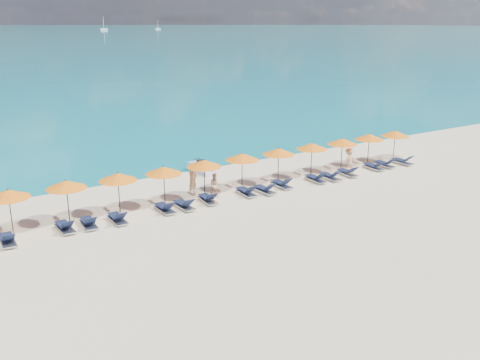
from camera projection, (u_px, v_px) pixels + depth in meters
ground at (270, 215)px, 28.58m from camera, size 1400.00×1400.00×0.00m
sailboat_near at (104, 29)px, 518.13m from camera, size 6.82×2.27×12.51m
sailboat_far at (158, 28)px, 566.96m from camera, size 5.24×1.75×9.61m
jetski at (202, 167)px, 36.48m from camera, size 1.04×2.37×0.82m
beachgoer_a at (193, 180)px, 31.69m from camera, size 0.77×0.65×1.78m
beachgoer_b at (215, 186)px, 31.15m from camera, size 0.79×0.56×1.47m
beachgoer_c at (349, 160)px, 36.50m from camera, size 1.14×0.66×1.66m
umbrella_1 at (8, 194)px, 25.61m from camera, size 2.10×2.10×2.28m
umbrella_2 at (66, 184)px, 27.07m from camera, size 2.10×2.10×2.28m
umbrella_3 at (118, 177)px, 28.38m from camera, size 2.10×2.10×2.28m
umbrella_4 at (164, 170)px, 29.60m from camera, size 2.10×2.10×2.28m
umbrella_5 at (204, 163)px, 31.03m from camera, size 2.10×2.10×2.28m
umbrella_6 at (242, 157)px, 32.54m from camera, size 2.10×2.10×2.28m
umbrella_7 at (279, 151)px, 33.86m from camera, size 2.10×2.10×2.28m
umbrella_8 at (312, 146)px, 35.25m from camera, size 2.10×2.10×2.28m
umbrella_9 at (342, 141)px, 36.62m from camera, size 2.10×2.10×2.28m
umbrella_10 at (369, 137)px, 38.06m from camera, size 2.10×2.10×2.28m
umbrella_11 at (395, 133)px, 39.18m from camera, size 2.10×2.10×2.28m
lounger_2 at (8, 239)px, 24.82m from camera, size 0.68×1.72×0.66m
lounger_3 at (65, 227)px, 26.35m from camera, size 0.68×1.72×0.66m
lounger_4 at (89, 223)px, 26.87m from camera, size 0.74×1.74×0.66m
lounger_5 at (117, 218)px, 27.47m from camera, size 0.63×1.70×0.66m
lounger_6 at (165, 208)px, 28.96m from camera, size 0.63×1.70×0.66m
lounger_7 at (184, 205)px, 29.46m from camera, size 0.66×1.71×0.66m
lounger_8 at (208, 199)px, 30.44m from camera, size 0.78×1.75×0.66m
lounger_9 at (246, 192)px, 31.71m from camera, size 0.72×1.73×0.66m
lounger_10 at (265, 189)px, 32.12m from camera, size 0.69×1.72×0.66m
lounger_11 at (282, 184)px, 33.20m from camera, size 0.66×1.71×0.66m
lounger_12 at (316, 178)px, 34.36m from camera, size 0.68×1.72×0.66m
lounger_13 at (330, 176)px, 34.82m from camera, size 0.66×1.71×0.66m
lounger_14 at (347, 172)px, 35.71m from camera, size 0.77×1.75×0.66m
lounger_15 at (374, 166)px, 37.14m from camera, size 0.69×1.72×0.66m
lounger_16 at (385, 164)px, 37.80m from camera, size 0.66×1.71×0.66m
lounger_17 at (402, 161)px, 38.54m from camera, size 0.66×1.72×0.66m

